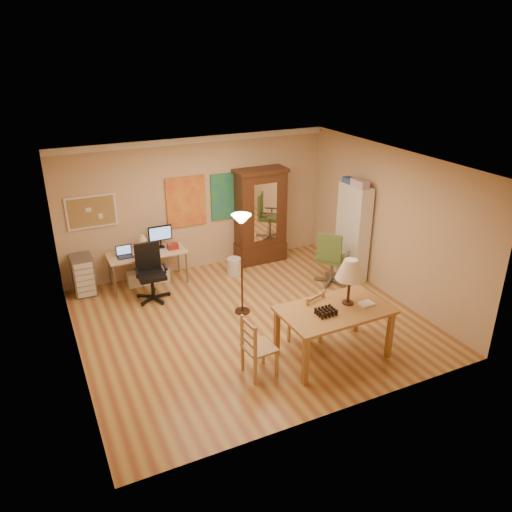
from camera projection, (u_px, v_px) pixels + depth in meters
name	position (u px, v px, depth m)	size (l,w,h in m)	color
floor	(251.00, 321.00, 8.45)	(5.50, 5.50, 0.00)	brown
crown_molding	(195.00, 140.00, 9.43)	(5.50, 0.08, 0.12)	white
corkboard	(92.00, 212.00, 9.09)	(0.90, 0.04, 0.62)	#9F834B
art_panel_left	(186.00, 202.00, 9.82)	(0.80, 0.04, 1.00)	gold
art_panel_right	(228.00, 196.00, 10.17)	(0.75, 0.04, 0.95)	teal
dining_table	(340.00, 298.00, 7.22)	(1.62, 0.99, 1.51)	olive
ladder_chair_back	(307.00, 319.00, 7.69)	(0.53, 0.51, 0.91)	#A6864C
ladder_chair_left	(258.00, 349.00, 6.95)	(0.44, 0.45, 0.91)	#A6864C
torchiere_lamp	(241.00, 235.00, 8.17)	(0.33, 0.33, 1.79)	#41261A
computer_desk	(149.00, 264.00, 9.61)	(1.46, 0.64, 1.11)	beige
office_chair_black	(152.00, 285.00, 9.09)	(0.64, 0.64, 1.03)	black
office_chair_green	(331.00, 269.00, 9.67)	(0.69, 0.69, 1.09)	slate
drawer_cart	(83.00, 275.00, 9.22)	(0.38, 0.45, 0.76)	slate
armoire	(260.00, 222.00, 10.46)	(1.08, 0.51, 2.00)	#38230F
bookshelf	(353.00, 232.00, 9.70)	(0.28, 0.75, 1.88)	white
wastebin	(234.00, 266.00, 10.06)	(0.28, 0.28, 0.36)	silver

